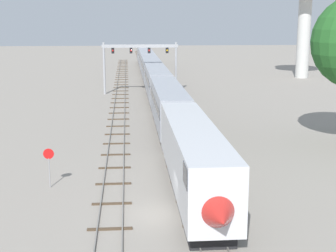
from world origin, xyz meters
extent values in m
plane|color=gray|center=(0.00, 0.00, 0.00)|extent=(400.00, 400.00, 0.00)
cube|color=slate|center=(1.28, 60.00, 0.08)|extent=(0.07, 200.00, 0.16)
cube|color=slate|center=(2.72, 60.00, 0.08)|extent=(0.07, 200.00, 0.16)
cube|color=#473828|center=(2.00, -2.00, 0.05)|extent=(2.60, 0.24, 0.10)
cube|color=#473828|center=(2.00, 2.00, 0.05)|extent=(2.60, 0.24, 0.10)
cube|color=#473828|center=(2.00, 6.00, 0.05)|extent=(2.60, 0.24, 0.10)
cube|color=#473828|center=(2.00, 10.00, 0.05)|extent=(2.60, 0.24, 0.10)
cube|color=#473828|center=(2.00, 14.00, 0.05)|extent=(2.60, 0.24, 0.10)
cube|color=#473828|center=(2.00, 18.00, 0.05)|extent=(2.60, 0.24, 0.10)
cube|color=#473828|center=(2.00, 22.00, 0.05)|extent=(2.60, 0.24, 0.10)
cube|color=#473828|center=(2.00, 26.00, 0.05)|extent=(2.60, 0.24, 0.10)
cube|color=#473828|center=(2.00, 30.00, 0.05)|extent=(2.60, 0.24, 0.10)
cube|color=#473828|center=(2.00, 34.00, 0.05)|extent=(2.60, 0.24, 0.10)
cube|color=#473828|center=(2.00, 38.00, 0.05)|extent=(2.60, 0.24, 0.10)
cube|color=#473828|center=(2.00, 42.00, 0.05)|extent=(2.60, 0.24, 0.10)
cube|color=#473828|center=(2.00, 46.00, 0.05)|extent=(2.60, 0.24, 0.10)
cube|color=#473828|center=(2.00, 50.00, 0.05)|extent=(2.60, 0.24, 0.10)
cube|color=#473828|center=(2.00, 54.00, 0.05)|extent=(2.60, 0.24, 0.10)
cube|color=#473828|center=(2.00, 58.00, 0.05)|extent=(2.60, 0.24, 0.10)
cube|color=#473828|center=(2.00, 62.00, 0.05)|extent=(2.60, 0.24, 0.10)
cube|color=#473828|center=(2.00, 66.00, 0.05)|extent=(2.60, 0.24, 0.10)
cube|color=#473828|center=(2.00, 70.00, 0.05)|extent=(2.60, 0.24, 0.10)
cube|color=#473828|center=(2.00, 74.00, 0.05)|extent=(2.60, 0.24, 0.10)
cube|color=#473828|center=(2.00, 78.00, 0.05)|extent=(2.60, 0.24, 0.10)
cube|color=#473828|center=(2.00, 82.00, 0.05)|extent=(2.60, 0.24, 0.10)
cube|color=#473828|center=(2.00, 86.00, 0.05)|extent=(2.60, 0.24, 0.10)
cube|color=#473828|center=(2.00, 90.00, 0.05)|extent=(2.60, 0.24, 0.10)
cube|color=#473828|center=(2.00, 94.00, 0.05)|extent=(2.60, 0.24, 0.10)
cube|color=#473828|center=(2.00, 98.00, 0.05)|extent=(2.60, 0.24, 0.10)
cube|color=#473828|center=(2.00, 102.00, 0.05)|extent=(2.60, 0.24, 0.10)
cube|color=#473828|center=(2.00, 106.00, 0.05)|extent=(2.60, 0.24, 0.10)
cube|color=#473828|center=(2.00, 110.00, 0.05)|extent=(2.60, 0.24, 0.10)
cube|color=#473828|center=(2.00, 114.00, 0.05)|extent=(2.60, 0.24, 0.10)
cube|color=#473828|center=(2.00, 118.00, 0.05)|extent=(2.60, 0.24, 0.10)
cube|color=#473828|center=(2.00, 122.00, 0.05)|extent=(2.60, 0.24, 0.10)
cube|color=#473828|center=(2.00, 126.00, 0.05)|extent=(2.60, 0.24, 0.10)
cube|color=#473828|center=(2.00, 130.00, 0.05)|extent=(2.60, 0.24, 0.10)
cube|color=#473828|center=(2.00, 134.00, 0.05)|extent=(2.60, 0.24, 0.10)
cube|color=#473828|center=(2.00, 138.00, 0.05)|extent=(2.60, 0.24, 0.10)
cube|color=#473828|center=(2.00, 142.00, 0.05)|extent=(2.60, 0.24, 0.10)
cube|color=#473828|center=(2.00, 146.00, 0.05)|extent=(2.60, 0.24, 0.10)
cube|color=#473828|center=(2.00, 150.00, 0.05)|extent=(2.60, 0.24, 0.10)
cube|color=#473828|center=(2.00, 154.00, 0.05)|extent=(2.60, 0.24, 0.10)
cube|color=#473828|center=(2.00, 158.00, 0.05)|extent=(2.60, 0.24, 0.10)
cube|color=slate|center=(-4.22, 40.00, 0.08)|extent=(0.07, 160.00, 0.16)
cube|color=slate|center=(-2.78, 40.00, 0.08)|extent=(0.07, 160.00, 0.16)
cube|color=#473828|center=(-3.50, -2.00, 0.05)|extent=(2.60, 0.24, 0.10)
cube|color=#473828|center=(-3.50, 2.00, 0.05)|extent=(2.60, 0.24, 0.10)
cube|color=#473828|center=(-3.50, 6.00, 0.05)|extent=(2.60, 0.24, 0.10)
cube|color=#473828|center=(-3.50, 10.00, 0.05)|extent=(2.60, 0.24, 0.10)
cube|color=#473828|center=(-3.50, 14.00, 0.05)|extent=(2.60, 0.24, 0.10)
cube|color=#473828|center=(-3.50, 18.00, 0.05)|extent=(2.60, 0.24, 0.10)
cube|color=#473828|center=(-3.50, 22.00, 0.05)|extent=(2.60, 0.24, 0.10)
cube|color=#473828|center=(-3.50, 26.00, 0.05)|extent=(2.60, 0.24, 0.10)
cube|color=#473828|center=(-3.50, 30.00, 0.05)|extent=(2.60, 0.24, 0.10)
cube|color=#473828|center=(-3.50, 34.00, 0.05)|extent=(2.60, 0.24, 0.10)
cube|color=#473828|center=(-3.50, 38.00, 0.05)|extent=(2.60, 0.24, 0.10)
cube|color=#473828|center=(-3.50, 42.00, 0.05)|extent=(2.60, 0.24, 0.10)
cube|color=#473828|center=(-3.50, 46.00, 0.05)|extent=(2.60, 0.24, 0.10)
cube|color=#473828|center=(-3.50, 50.00, 0.05)|extent=(2.60, 0.24, 0.10)
cube|color=#473828|center=(-3.50, 54.00, 0.05)|extent=(2.60, 0.24, 0.10)
cube|color=#473828|center=(-3.50, 58.00, 0.05)|extent=(2.60, 0.24, 0.10)
cube|color=#473828|center=(-3.50, 62.00, 0.05)|extent=(2.60, 0.24, 0.10)
cube|color=#473828|center=(-3.50, 66.00, 0.05)|extent=(2.60, 0.24, 0.10)
cube|color=#473828|center=(-3.50, 70.00, 0.05)|extent=(2.60, 0.24, 0.10)
cube|color=#473828|center=(-3.50, 74.00, 0.05)|extent=(2.60, 0.24, 0.10)
cube|color=#473828|center=(-3.50, 78.00, 0.05)|extent=(2.60, 0.24, 0.10)
cube|color=#473828|center=(-3.50, 82.00, 0.05)|extent=(2.60, 0.24, 0.10)
cube|color=#473828|center=(-3.50, 86.00, 0.05)|extent=(2.60, 0.24, 0.10)
cube|color=#473828|center=(-3.50, 90.00, 0.05)|extent=(2.60, 0.24, 0.10)
cube|color=#473828|center=(-3.50, 94.00, 0.05)|extent=(2.60, 0.24, 0.10)
cube|color=#473828|center=(-3.50, 98.00, 0.05)|extent=(2.60, 0.24, 0.10)
cube|color=#473828|center=(-3.50, 102.00, 0.05)|extent=(2.60, 0.24, 0.10)
cube|color=#473828|center=(-3.50, 106.00, 0.05)|extent=(2.60, 0.24, 0.10)
cube|color=#473828|center=(-3.50, 110.00, 0.05)|extent=(2.60, 0.24, 0.10)
cube|color=#473828|center=(-3.50, 114.00, 0.05)|extent=(2.60, 0.24, 0.10)
cube|color=#473828|center=(-3.50, 118.00, 0.05)|extent=(2.60, 0.24, 0.10)
cube|color=silver|center=(2.00, 3.56, 2.90)|extent=(3.00, 19.12, 3.80)
cone|color=#B2231E|center=(2.00, -6.20, 2.50)|extent=(2.88, 2.60, 2.88)
cube|color=black|center=(2.00, -4.80, 4.04)|extent=(3.04, 1.80, 1.10)
cube|color=black|center=(2.00, 3.56, 0.50)|extent=(2.52, 17.21, 1.00)
cube|color=#9EA3AD|center=(2.00, 23.69, 2.90)|extent=(3.00, 19.12, 3.80)
cube|color=black|center=(2.00, 23.69, 3.30)|extent=(3.04, 17.59, 0.90)
cube|color=black|center=(2.00, 23.69, 0.50)|extent=(2.52, 17.21, 1.00)
cube|color=#9EA3AD|center=(2.00, 43.81, 2.90)|extent=(3.00, 19.12, 3.80)
cube|color=black|center=(2.00, 43.81, 3.30)|extent=(3.04, 17.59, 0.90)
cube|color=black|center=(2.00, 43.81, 0.50)|extent=(2.52, 17.21, 1.00)
cube|color=#9EA3AD|center=(2.00, 63.94, 2.90)|extent=(3.00, 19.12, 3.80)
cube|color=black|center=(2.00, 63.94, 3.30)|extent=(3.04, 17.59, 0.90)
cube|color=black|center=(2.00, 63.94, 0.50)|extent=(2.52, 17.21, 1.00)
cube|color=#9EA3AD|center=(2.00, 84.06, 2.90)|extent=(3.00, 19.12, 3.80)
cube|color=black|center=(2.00, 84.06, 3.30)|extent=(3.04, 17.59, 0.90)
cube|color=black|center=(2.00, 84.06, 0.50)|extent=(2.52, 17.21, 1.00)
cube|color=#9EA3AD|center=(2.00, 104.18, 2.90)|extent=(3.00, 19.12, 3.80)
cube|color=black|center=(2.00, 104.18, 3.30)|extent=(3.04, 17.59, 0.90)
cube|color=black|center=(2.00, 104.18, 0.50)|extent=(2.52, 17.21, 1.00)
cylinder|color=#999BA0|center=(-6.00, 51.04, 4.11)|extent=(0.36, 0.36, 8.23)
cylinder|color=#999BA0|center=(5.50, 51.04, 4.11)|extent=(0.36, 0.36, 8.23)
cube|color=#999BA0|center=(-0.25, 51.04, 7.63)|extent=(12.10, 0.36, 0.50)
cube|color=black|center=(-4.56, 51.09, 6.93)|extent=(0.44, 0.32, 0.90)
sphere|color=red|center=(-4.56, 50.90, 6.93)|extent=(0.28, 0.28, 0.28)
cube|color=black|center=(-1.69, 51.09, 6.93)|extent=(0.44, 0.32, 0.90)
sphere|color=red|center=(-1.69, 50.90, 6.93)|extent=(0.28, 0.28, 0.28)
cube|color=black|center=(1.19, 51.09, 6.93)|extent=(0.44, 0.32, 0.90)
sphere|color=red|center=(1.19, 50.90, 6.93)|extent=(0.28, 0.28, 0.28)
cube|color=black|center=(4.06, 51.09, 6.93)|extent=(0.44, 0.32, 0.90)
sphere|color=yellow|center=(4.06, 50.90, 6.93)|extent=(0.28, 0.28, 0.28)
cylinder|color=beige|center=(33.37, 70.59, 8.01)|extent=(2.60, 2.60, 16.01)
cylinder|color=gray|center=(-8.00, 5.73, 1.10)|extent=(0.08, 0.08, 2.20)
cylinder|color=red|center=(-8.00, 5.71, 2.50)|extent=(0.76, 0.03, 0.76)
camera|label=1|loc=(-2.35, -28.75, 11.82)|focal=53.12mm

